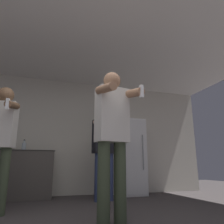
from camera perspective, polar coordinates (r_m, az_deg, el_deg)
The scene contains 9 objects.
wall_back at distance 5.03m, azimuth -12.90°, elevation -5.95°, with size 7.00×0.06×2.55m.
ceiling_slab at distance 3.96m, azimuth -9.80°, elevation 16.19°, with size 7.00×3.58×0.05m.
refrigerator at distance 4.99m, azimuth 4.42°, elevation -11.50°, with size 0.62×0.64×1.63m.
counter at distance 4.67m, azimuth -23.40°, elevation -14.75°, with size 1.31×0.60×0.90m.
bottle_green_wine at distance 4.78m, azimuth -26.84°, elevation -7.32°, with size 0.08×0.08×0.36m.
bottle_short_whiskey at distance 4.73m, azimuth -22.02°, elevation -8.34°, with size 0.08×0.08×0.23m.
person_woman_foreground at distance 2.52m, azimuth 0.14°, elevation -5.11°, with size 0.51×0.54×1.72m.
person_man_side at distance 3.30m, azimuth -27.15°, elevation -5.79°, with size 0.49×0.50×1.68m.
person_spectator_back at distance 4.12m, azimuth -1.98°, elevation -8.60°, with size 0.53×0.51×1.67m.
Camera 1 is at (-0.39, -1.87, 0.59)m, focal length 35.00 mm.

